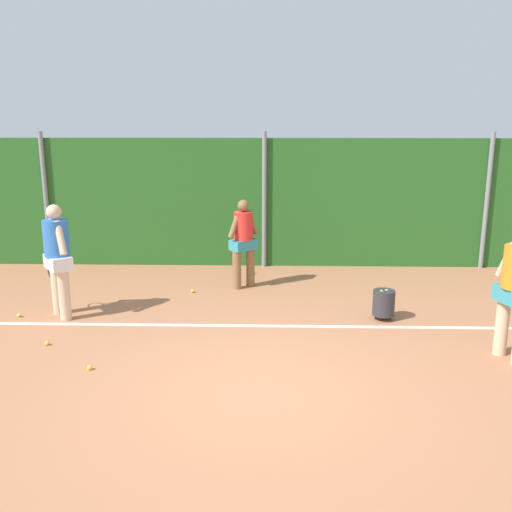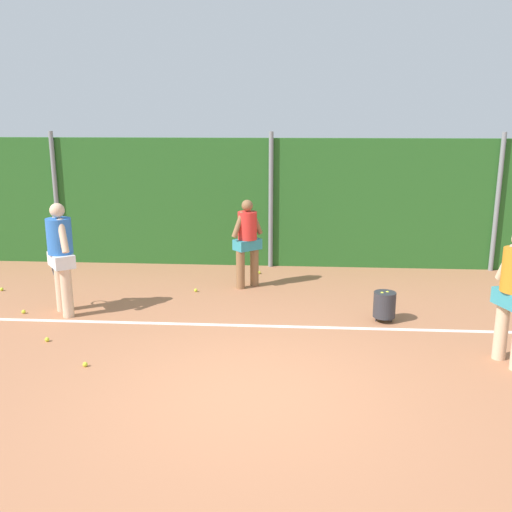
{
  "view_description": "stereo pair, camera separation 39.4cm",
  "coord_description": "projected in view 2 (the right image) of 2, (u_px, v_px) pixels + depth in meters",
  "views": [
    {
      "loc": [
        0.14,
        -6.26,
        3.27
      ],
      "look_at": [
        -0.09,
        2.69,
        1.05
      ],
      "focal_mm": 39.59,
      "sensor_mm": 36.0,
      "label": 1
    },
    {
      "loc": [
        0.53,
        -6.24,
        3.27
      ],
      "look_at": [
        -0.09,
        2.69,
        1.05
      ],
      "focal_mm": 39.59,
      "sensor_mm": 36.0,
      "label": 2
    }
  ],
  "objects": [
    {
      "name": "hedge_fence_backdrop",
      "position": [
        271.0,
        203.0,
        12.48
      ],
      "size": [
        16.7,
        0.25,
        2.82
      ],
      "primitive_type": "cube",
      "color": "#286023",
      "rests_on": "ground_plane"
    },
    {
      "name": "ball_hopper",
      "position": [
        384.0,
        304.0,
        9.19
      ],
      "size": [
        0.36,
        0.36,
        0.51
      ],
      "color": "#2D2D33",
      "rests_on": "ground_plane"
    },
    {
      "name": "tennis_ball_7",
      "position": [
        259.0,
        272.0,
        12.04
      ],
      "size": [
        0.07,
        0.07,
        0.07
      ],
      "primitive_type": "sphere",
      "color": "#CCDB33",
      "rests_on": "ground_plane"
    },
    {
      "name": "tennis_ball_6",
      "position": [
        47.0,
        340.0,
        8.42
      ],
      "size": [
        0.07,
        0.07,
        0.07
      ],
      "primitive_type": "sphere",
      "color": "#CCDB33",
      "rests_on": "ground_plane"
    },
    {
      "name": "tennis_ball_5",
      "position": [
        24.0,
        312.0,
        9.62
      ],
      "size": [
        0.07,
        0.07,
        0.07
      ],
      "primitive_type": "sphere",
      "color": "#CCDB33",
      "rests_on": "ground_plane"
    },
    {
      "name": "tennis_ball_3",
      "position": [
        2.0,
        289.0,
        10.87
      ],
      "size": [
        0.07,
        0.07,
        0.07
      ],
      "primitive_type": "sphere",
      "color": "#CCDB33",
      "rests_on": "ground_plane"
    },
    {
      "name": "tennis_ball_0",
      "position": [
        85.0,
        364.0,
        7.58
      ],
      "size": [
        0.07,
        0.07,
        0.07
      ],
      "primitive_type": "sphere",
      "color": "#CCDB33",
      "rests_on": "ground_plane"
    },
    {
      "name": "fence_post_center",
      "position": [
        271.0,
        201.0,
        12.3
      ],
      "size": [
        0.1,
        0.1,
        2.96
      ],
      "primitive_type": "cylinder",
      "color": "gray",
      "rests_on": "ground_plane"
    },
    {
      "name": "ground_plane",
      "position": [
        258.0,
        337.0,
        8.62
      ],
      "size": [
        25.69,
        25.69,
        0.0
      ],
      "primitive_type": "plane",
      "color": "#B2704C"
    },
    {
      "name": "player_backcourt_far",
      "position": [
        247.0,
        239.0,
        10.91
      ],
      "size": [
        0.58,
        0.56,
        1.73
      ],
      "rotation": [
        0.0,
        0.0,
        0.72
      ],
      "color": "#8C603D",
      "rests_on": "ground_plane"
    },
    {
      "name": "player_midcourt",
      "position": [
        61.0,
        253.0,
        9.38
      ],
      "size": [
        0.63,
        0.67,
        1.9
      ],
      "rotation": [
        0.0,
        0.0,
        2.22
      ],
      "color": "beige",
      "rests_on": "ground_plane"
    },
    {
      "name": "fence_post_left",
      "position": [
        56.0,
        199.0,
        12.62
      ],
      "size": [
        0.1,
        0.1,
        2.96
      ],
      "primitive_type": "cylinder",
      "color": "gray",
      "rests_on": "ground_plane"
    },
    {
      "name": "court_baseline_paint",
      "position": [
        260.0,
        326.0,
        9.05
      ],
      "size": [
        12.2,
        0.1,
        0.01
      ],
      "primitive_type": "cube",
      "color": "white",
      "rests_on": "ground_plane"
    },
    {
      "name": "fence_post_right",
      "position": [
        497.0,
        203.0,
        11.97
      ],
      "size": [
        0.1,
        0.1,
        2.96
      ],
      "primitive_type": "cylinder",
      "color": "gray",
      "rests_on": "ground_plane"
    },
    {
      "name": "tennis_ball_4",
      "position": [
        196.0,
        290.0,
        10.81
      ],
      "size": [
        0.07,
        0.07,
        0.07
      ],
      "primitive_type": "sphere",
      "color": "#CCDB33",
      "rests_on": "ground_plane"
    }
  ]
}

